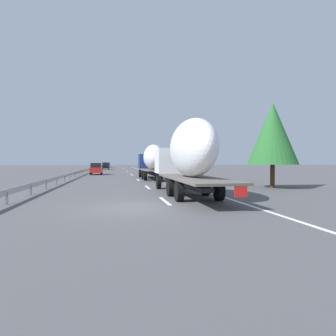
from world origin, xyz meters
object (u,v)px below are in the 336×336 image
object	(u,v)px
truck_lead	(152,160)
car_black_suv	(106,166)
car_red_compact	(96,169)
road_sign	(154,161)
truck_trailing	(187,154)
car_blue_sedan	(108,165)

from	to	relation	value
truck_lead	car_black_suv	world-z (taller)	truck_lead
truck_lead	car_red_compact	size ratio (longest dim) A/B	2.91
truck_lead	road_sign	bearing A→B (deg)	-8.14
truck_trailing	road_sign	xyz separation A→B (m)	(39.05, -3.10, -0.35)
truck_lead	road_sign	xyz separation A→B (m)	(21.68, -3.10, -0.14)
car_blue_sedan	truck_trailing	bearing A→B (deg)	-175.38
car_blue_sedan	car_black_suv	xyz separation A→B (m)	(-23.87, -0.06, 0.01)
road_sign	truck_trailing	bearing A→B (deg)	175.46
car_red_compact	road_sign	distance (m)	13.43
truck_trailing	car_black_suv	distance (m)	63.36
car_blue_sedan	truck_lead	bearing A→B (deg)	-174.23
car_blue_sedan	car_black_suv	size ratio (longest dim) A/B	1.08
car_red_compact	truck_trailing	bearing A→B (deg)	-166.47
truck_lead	car_blue_sedan	distance (m)	69.83
car_blue_sedan	road_sign	bearing A→B (deg)	-168.05
car_black_suv	car_red_compact	distance (m)	32.19
truck_trailing	car_red_compact	bearing A→B (deg)	13.53
road_sign	car_black_suv	bearing A→B (deg)	22.81
car_black_suv	road_sign	xyz separation A→B (m)	(-23.91, -10.06, 1.26)
car_black_suv	car_red_compact	world-z (taller)	car_black_suv
car_red_compact	road_sign	xyz separation A→B (m)	(8.27, -10.50, 1.26)
truck_lead	truck_trailing	size ratio (longest dim) A/B	0.93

